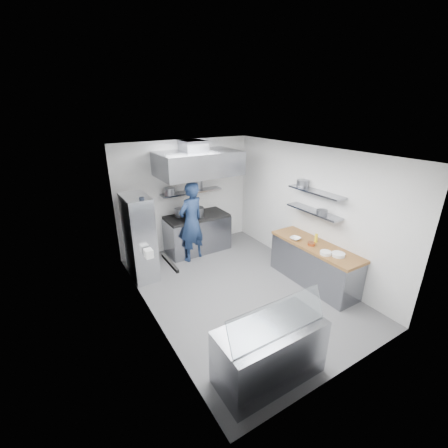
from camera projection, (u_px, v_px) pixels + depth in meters
floor at (239, 289)px, 6.22m from camera, size 5.00×5.00×0.00m
ceiling at (242, 152)px, 5.20m from camera, size 5.00×5.00×0.00m
wall_back at (186, 195)px, 7.70m from camera, size 3.60×2.80×0.02m
wall_front at (353, 291)px, 3.72m from camera, size 3.60×2.80×0.02m
wall_left at (148, 248)px, 4.84m from camera, size 2.80×5.00×0.02m
wall_right at (308, 211)px, 6.58m from camera, size 2.80×5.00×0.02m
gas_range at (197, 234)px, 7.78m from camera, size 1.60×0.80×0.90m
cooktop at (197, 216)px, 7.60m from camera, size 1.57×0.78×0.06m
stock_pot_left at (180, 212)px, 7.50m from camera, size 0.27×0.27×0.20m
stock_pot_mid at (198, 212)px, 7.46m from camera, size 0.31×0.31×0.24m
over_range_shelf at (192, 192)px, 7.57m from camera, size 1.60×0.30×0.04m
shelf_pot_a at (170, 192)px, 7.19m from camera, size 0.24×0.24×0.18m
shelf_pot_b at (196, 184)px, 7.80m from camera, size 0.32×0.32×0.22m
extractor_hood at (198, 163)px, 6.96m from camera, size 1.90×1.15×0.55m
hood_duct at (193, 146)px, 7.00m from camera, size 0.55×0.55×0.24m
red_firebox at (138, 203)px, 7.04m from camera, size 0.22×0.10×0.26m
chef at (191, 222)px, 7.11m from camera, size 0.82×0.67×1.95m
wire_rack at (139, 237)px, 6.40m from camera, size 0.50×0.90×1.85m
rack_bin_a at (149, 253)px, 5.98m from camera, size 0.15×0.19×0.17m
rack_bin_b at (142, 226)px, 6.02m from camera, size 0.14×0.17×0.15m
rack_jar at (142, 202)px, 5.84m from camera, size 0.10×0.10×0.18m
knife_strip at (170, 263)px, 4.08m from camera, size 0.04×0.55×0.05m
prep_counter_base at (313, 265)px, 6.31m from camera, size 0.62×2.00×0.84m
prep_counter_top at (316, 246)px, 6.14m from camera, size 0.65×2.04×0.06m
plate_stack_a at (338, 255)px, 5.65m from camera, size 0.24×0.24×0.06m
plate_stack_b at (326, 253)px, 5.71m from camera, size 0.21×0.21×0.06m
copper_pan at (311, 244)px, 6.09m from camera, size 0.15×0.15×0.06m
squeeze_bottle at (316, 238)px, 6.20m from camera, size 0.06×0.06×0.18m
mixing_bowl at (295, 238)px, 6.34m from camera, size 0.25×0.25×0.05m
wall_shelf_lower at (314, 211)px, 6.23m from camera, size 0.30×1.30×0.04m
wall_shelf_upper at (316, 192)px, 6.07m from camera, size 0.30×1.30×0.04m
shelf_pot_c at (322, 212)px, 5.96m from camera, size 0.22×0.22×0.10m
shelf_pot_d at (303, 183)px, 6.39m from camera, size 0.25×0.25×0.14m
display_case at (270, 352)px, 4.07m from camera, size 1.50×0.70×0.85m
display_glass at (279, 319)px, 3.73m from camera, size 1.47×0.19×0.42m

